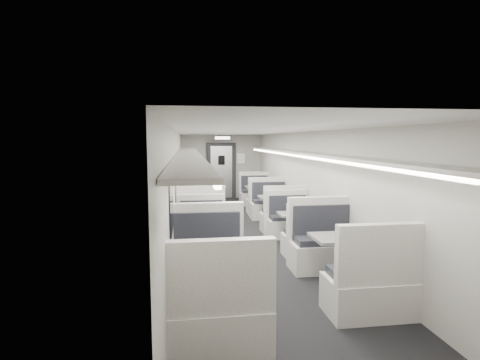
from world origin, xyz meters
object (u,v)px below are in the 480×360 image
object	(u,v)px
booth_left_b	(199,212)
booth_right_c	(298,229)
booth_left_a	(196,198)
booth_right_b	(276,210)
passenger	(203,187)
booth_left_d	(211,281)
booth_right_d	(344,262)
booth_right_a	(259,197)
booth_left_c	(203,239)
vestibule_door	(221,171)
exit_sign	(222,138)

from	to	relation	value
booth_left_b	booth_right_c	size ratio (longest dim) A/B	1.13
booth_left_b	booth_right_c	distance (m)	2.74
booth_left_a	booth_right_b	bearing A→B (deg)	-50.35
passenger	booth_right_b	bearing A→B (deg)	-27.92
booth_right_c	booth_left_d	bearing A→B (deg)	-125.42
booth_right_b	booth_right_d	world-z (taller)	booth_right_d
booth_left_d	booth_right_a	distance (m)	7.32
booth_left_c	booth_right_a	distance (m)	5.21
booth_left_d	vestibule_door	distance (m)	9.48
booth_right_c	booth_right_a	bearing A→B (deg)	90.00
booth_left_b	exit_sign	xyz separation A→B (m)	(1.00, 4.22, 1.88)
booth_left_c	booth_right_c	size ratio (longest dim) A/B	1.02
booth_left_b	booth_right_d	xyz separation A→B (m)	(2.00, -4.21, 0.01)
booth_left_b	booth_right_c	xyz separation A→B (m)	(2.00, -1.88, -0.05)
booth_left_a	booth_right_c	bearing A→B (deg)	-65.45
vestibule_door	booth_right_c	bearing A→B (deg)	-81.37
vestibule_door	exit_sign	xyz separation A→B (m)	(0.00, -0.49, 1.24)
booth_left_b	booth_left_d	world-z (taller)	booth_left_d
booth_left_d	exit_sign	xyz separation A→B (m)	(1.00, 8.91, 1.86)
booth_left_d	booth_right_b	size ratio (longest dim) A/B	1.09
booth_right_b	booth_left_b	bearing A→B (deg)	-177.52
booth_left_b	booth_left_c	size ratio (longest dim) A/B	1.11
booth_right_a	vestibule_door	bearing A→B (deg)	112.92
booth_right_c	passenger	bearing A→B (deg)	117.32
booth_right_a	booth_right_d	bearing A→B (deg)	-90.00
booth_left_d	booth_right_a	bearing A→B (deg)	74.13
booth_right_d	vestibule_door	size ratio (longest dim) A/B	1.09
booth_left_c	exit_sign	distance (m)	7.03
booth_left_c	vestibule_door	size ratio (longest dim) A/B	0.96
booth_left_c	booth_right_b	world-z (taller)	booth_right_b
booth_right_a	booth_right_d	size ratio (longest dim) A/B	0.91
booth_right_c	booth_left_a	bearing A→B (deg)	114.55
booth_left_b	vestibule_door	bearing A→B (deg)	78.02
booth_left_d	booth_right_b	distance (m)	5.18
booth_right_a	vestibule_door	xyz separation A→B (m)	(-1.00, 2.37, 0.67)
booth_right_a	exit_sign	bearing A→B (deg)	118.05
booth_left_d	exit_sign	bearing A→B (deg)	83.60
booth_left_a	exit_sign	bearing A→B (deg)	59.87
exit_sign	booth_left_d	bearing A→B (deg)	-96.40
passenger	vestibule_door	world-z (taller)	vestibule_door
booth_right_b	vestibule_door	world-z (taller)	vestibule_door
booth_left_c	booth_right_d	bearing A→B (deg)	-41.07
booth_left_b	booth_left_c	distance (m)	2.46
booth_left_b	vestibule_door	distance (m)	4.86
booth_left_c	booth_right_c	world-z (taller)	booth_left_c
booth_right_a	booth_right_d	xyz separation A→B (m)	(0.00, -6.55, 0.04)
exit_sign	booth_left_a	bearing A→B (deg)	-120.13
booth_left_a	booth_left_b	xyz separation A→B (m)	(0.00, -2.50, 0.02)
booth_left_d	passenger	world-z (taller)	passenger
booth_right_b	booth_right_c	size ratio (longest dim) A/B	1.09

